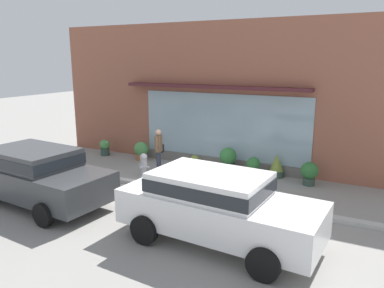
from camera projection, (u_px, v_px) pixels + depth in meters
The scene contains 14 objects.
ground_plane at pixel (174, 189), 11.80m from camera, with size 60.00×60.00×0.00m, color gray.
curb_strip at pixel (171, 189), 11.61m from camera, with size 14.00×0.24×0.12m, color #B2B2AD.
storefront at pixel (216, 97), 13.98m from camera, with size 14.00×0.81×5.37m.
fire_hydrant at pixel (144, 165), 12.92m from camera, with size 0.42×0.39×0.85m.
pedestrian_with_handbag at pixel (159, 148), 13.33m from camera, with size 0.26×0.63×1.59m.
parked_car_white at pixel (216, 203), 8.21m from camera, with size 4.57×2.20×1.60m.
parked_car_dark_gray at pixel (36, 173), 10.48m from camera, with size 4.55×2.31×1.58m.
potted_plant_corner_tall at pixel (141, 151), 15.14m from camera, with size 0.58×0.58×0.75m.
potted_plant_window_left at pixel (309, 172), 12.09m from camera, with size 0.56×0.56×0.77m.
potted_plant_near_hydrant at pixel (195, 161), 14.17m from camera, with size 0.33×0.33×0.47m.
potted_plant_window_right at pixel (277, 166), 12.93m from camera, with size 0.51×0.51×0.82m.
potted_plant_window_center at pixel (253, 166), 12.95m from camera, with size 0.47×0.47×0.71m.
potted_plant_low_front at pixel (105, 147), 15.89m from camera, with size 0.42×0.42×0.67m.
potted_plant_doorstep at pixel (228, 160), 13.33m from camera, with size 0.61×0.61×0.95m.
Camera 1 is at (5.61, -9.69, 4.02)m, focal length 34.93 mm.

